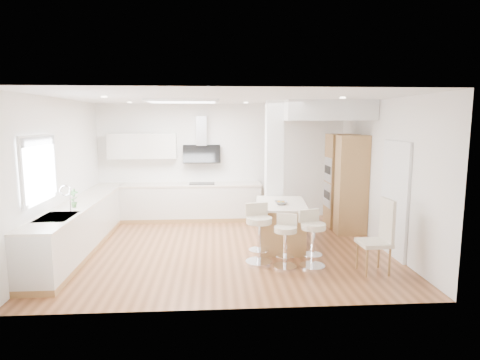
{
  "coord_description": "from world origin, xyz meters",
  "views": [
    {
      "loc": [
        -0.21,
        -7.35,
        2.4
      ],
      "look_at": [
        0.3,
        0.4,
        1.25
      ],
      "focal_mm": 30.0,
      "sensor_mm": 36.0,
      "label": 1
    }
  ],
  "objects": [
    {
      "name": "pillar",
      "position": [
        1.05,
        0.95,
        1.4
      ],
      "size": [
        0.35,
        0.35,
        2.8
      ],
      "color": "white",
      "rests_on": "ground"
    },
    {
      "name": "bar_stool_a",
      "position": [
        0.54,
        -0.81,
        0.57
      ],
      "size": [
        0.52,
        0.52,
        1.01
      ],
      "rotation": [
        0.0,
        0.0,
        0.17
      ],
      "color": "white",
      "rests_on": "ground"
    },
    {
      "name": "ceiling",
      "position": [
        0.0,
        0.0,
        0.0
      ],
      "size": [
        6.0,
        5.0,
        0.02
      ],
      "primitive_type": "cube",
      "color": "white",
      "rests_on": "ground"
    },
    {
      "name": "bar_stool_c",
      "position": [
        1.4,
        -1.06,
        0.53
      ],
      "size": [
        0.52,
        0.52,
        0.94
      ],
      "rotation": [
        0.0,
        0.0,
        0.27
      ],
      "color": "white",
      "rests_on": "ground"
    },
    {
      "name": "ground",
      "position": [
        0.0,
        0.0,
        0.0
      ],
      "size": [
        6.0,
        6.0,
        0.0
      ],
      "primitive_type": "plane",
      "color": "#995E38",
      "rests_on": "ground"
    },
    {
      "name": "dining_chair",
      "position": [
        2.41,
        -1.38,
        0.63
      ],
      "size": [
        0.49,
        0.49,
        1.19
      ],
      "rotation": [
        0.0,
        0.0,
        0.05
      ],
      "color": "beige",
      "rests_on": "ground"
    },
    {
      "name": "wall_right",
      "position": [
        3.0,
        0.0,
        1.4
      ],
      "size": [
        0.04,
        5.0,
        2.8
      ],
      "primitive_type": "cube",
      "color": "white",
      "rests_on": "ground"
    },
    {
      "name": "doorway_right",
      "position": [
        2.97,
        -0.6,
        1.0
      ],
      "size": [
        0.05,
        1.0,
        2.1
      ],
      "color": "#494039",
      "rests_on": "ground"
    },
    {
      "name": "bar_stool_b",
      "position": [
        0.95,
        -1.05,
        0.49
      ],
      "size": [
        0.5,
        0.5,
        0.88
      ],
      "rotation": [
        0.0,
        0.0,
        -0.34
      ],
      "color": "white",
      "rests_on": "ground"
    },
    {
      "name": "counter_left",
      "position": [
        -2.7,
        0.23,
        0.46
      ],
      "size": [
        0.63,
        4.5,
        1.35
      ],
      "color": "#AC7F49",
      "rests_on": "ground"
    },
    {
      "name": "oven_column",
      "position": [
        2.68,
        1.23,
        1.05
      ],
      "size": [
        0.63,
        1.21,
        2.1
      ],
      "color": "#AC7F49",
      "rests_on": "ground"
    },
    {
      "name": "wall_left",
      "position": [
        -3.0,
        0.0,
        1.4
      ],
      "size": [
        0.04,
        5.0,
        2.8
      ],
      "primitive_type": "cube",
      "color": "white",
      "rests_on": "ground"
    },
    {
      "name": "soffit",
      "position": [
        2.1,
        1.4,
        2.6
      ],
      "size": [
        1.78,
        2.2,
        0.4
      ],
      "color": "white",
      "rests_on": "ground"
    },
    {
      "name": "skylight",
      "position": [
        -0.79,
        0.6,
        2.77
      ],
      "size": [
        4.1,
        2.1,
        0.06
      ],
      "color": "white",
      "rests_on": "ground"
    },
    {
      "name": "wall_back",
      "position": [
        0.0,
        2.5,
        1.4
      ],
      "size": [
        6.0,
        0.04,
        2.8
      ],
      "primitive_type": "cube",
      "color": "white",
      "rests_on": "ground"
    },
    {
      "name": "peninsula",
      "position": [
        1.05,
        0.05,
        0.43
      ],
      "size": [
        1.09,
        1.5,
        0.92
      ],
      "rotation": [
        0.0,
        0.0,
        -0.12
      ],
      "color": "#AC7F49",
      "rests_on": "ground"
    },
    {
      "name": "counter_back",
      "position": [
        -0.91,
        2.22,
        0.7
      ],
      "size": [
        3.62,
        0.63,
        2.5
      ],
      "color": "#AC7F49",
      "rests_on": "ground"
    },
    {
      "name": "window_left",
      "position": [
        -2.96,
        -0.9,
        1.69
      ],
      "size": [
        0.06,
        1.28,
        1.07
      ],
      "color": "white",
      "rests_on": "ground"
    }
  ]
}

